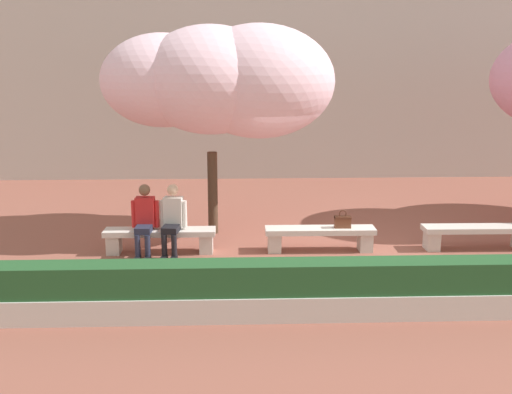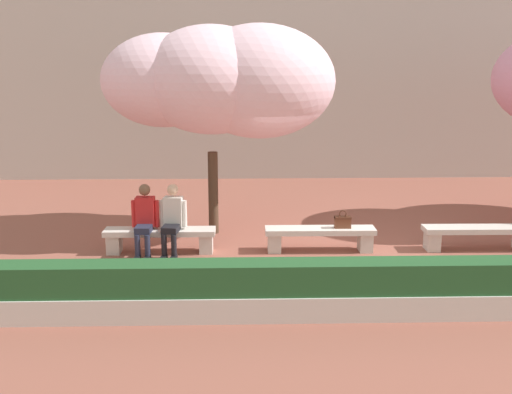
% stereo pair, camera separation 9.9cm
% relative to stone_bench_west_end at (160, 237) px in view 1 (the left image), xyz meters
% --- Properties ---
extents(ground_plane, '(100.00, 100.00, 0.00)m').
position_rel_stone_bench_west_end_xyz_m(ground_plane, '(2.97, 0.00, -0.31)').
color(ground_plane, '#8E5142').
extents(building_facade, '(28.00, 4.00, 8.83)m').
position_rel_stone_bench_west_end_xyz_m(building_facade, '(2.97, 9.02, 4.10)').
color(building_facade, '#B7B2A8').
rests_on(building_facade, ground).
extents(stone_bench_west_end, '(2.05, 0.44, 0.45)m').
position_rel_stone_bench_west_end_xyz_m(stone_bench_west_end, '(0.00, 0.00, 0.00)').
color(stone_bench_west_end, beige).
rests_on(stone_bench_west_end, ground).
extents(stone_bench_near_west, '(2.05, 0.44, 0.45)m').
position_rel_stone_bench_west_end_xyz_m(stone_bench_near_west, '(2.97, 0.00, 0.00)').
color(stone_bench_near_west, beige).
rests_on(stone_bench_near_west, ground).
extents(stone_bench_center, '(2.05, 0.44, 0.45)m').
position_rel_stone_bench_west_end_xyz_m(stone_bench_center, '(5.94, 0.00, 0.00)').
color(stone_bench_center, beige).
rests_on(stone_bench_center, ground).
extents(person_seated_left, '(0.51, 0.69, 1.29)m').
position_rel_stone_bench_west_end_xyz_m(person_seated_left, '(-0.26, -0.05, 0.39)').
color(person_seated_left, black).
rests_on(person_seated_left, ground).
extents(person_seated_right, '(0.51, 0.72, 1.29)m').
position_rel_stone_bench_west_end_xyz_m(person_seated_right, '(0.25, -0.05, 0.39)').
color(person_seated_right, black).
rests_on(person_seated_right, ground).
extents(handbag, '(0.30, 0.15, 0.34)m').
position_rel_stone_bench_west_end_xyz_m(handbag, '(3.38, -0.01, 0.27)').
color(handbag, brown).
rests_on(handbag, stone_bench_near_west).
extents(cherry_tree_main, '(4.58, 3.09, 4.19)m').
position_rel_stone_bench_west_end_xyz_m(cherry_tree_main, '(1.08, 1.28, 2.78)').
color(cherry_tree_main, '#473323').
rests_on(cherry_tree_main, ground).
extents(planter_hedge_foreground, '(10.85, 0.50, 0.80)m').
position_rel_stone_bench_west_end_xyz_m(planter_hedge_foreground, '(2.97, -2.90, 0.08)').
color(planter_hedge_foreground, beige).
rests_on(planter_hedge_foreground, ground).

